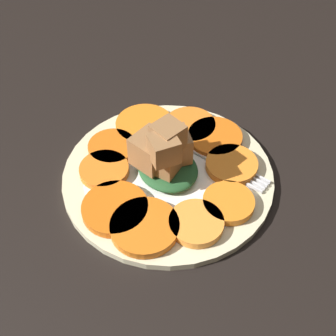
# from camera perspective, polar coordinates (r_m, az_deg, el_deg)

# --- Properties ---
(table_slab) EXTENTS (1.20, 1.20, 0.02)m
(table_slab) POSITION_cam_1_polar(r_m,az_deg,el_deg) (0.64, -0.00, -1.88)
(table_slab) COLOR black
(table_slab) RESTS_ON ground
(plate) EXTENTS (0.28, 0.28, 0.01)m
(plate) POSITION_cam_1_polar(r_m,az_deg,el_deg) (0.63, -0.00, -0.97)
(plate) COLOR beige
(plate) RESTS_ON table_slab
(carrot_slice_0) EXTENTS (0.08, 0.08, 0.01)m
(carrot_slice_0) POSITION_cam_1_polar(r_m,az_deg,el_deg) (0.68, -2.87, 5.24)
(carrot_slice_0) COLOR orange
(carrot_slice_0) RESTS_ON plate
(carrot_slice_1) EXTENTS (0.07, 0.07, 0.01)m
(carrot_slice_1) POSITION_cam_1_polar(r_m,az_deg,el_deg) (0.65, -6.82, 2.49)
(carrot_slice_1) COLOR #D76115
(carrot_slice_1) RESTS_ON plate
(carrot_slice_2) EXTENTS (0.07, 0.07, 0.01)m
(carrot_slice_2) POSITION_cam_1_polar(r_m,az_deg,el_deg) (0.62, -7.79, -0.23)
(carrot_slice_2) COLOR orange
(carrot_slice_2) RESTS_ON plate
(carrot_slice_3) EXTENTS (0.08, 0.08, 0.01)m
(carrot_slice_3) POSITION_cam_1_polar(r_m,az_deg,el_deg) (0.58, -6.48, -4.91)
(carrot_slice_3) COLOR #D45F12
(carrot_slice_3) RESTS_ON plate
(carrot_slice_4) EXTENTS (0.08, 0.08, 0.01)m
(carrot_slice_4) POSITION_cam_1_polar(r_m,az_deg,el_deg) (0.56, -2.86, -7.16)
(carrot_slice_4) COLOR orange
(carrot_slice_4) RESTS_ON plate
(carrot_slice_5) EXTENTS (0.07, 0.07, 0.01)m
(carrot_slice_5) POSITION_cam_1_polar(r_m,az_deg,el_deg) (0.56, 3.47, -6.72)
(carrot_slice_5) COLOR orange
(carrot_slice_5) RESTS_ON plate
(carrot_slice_6) EXTENTS (0.06, 0.06, 0.01)m
(carrot_slice_6) POSITION_cam_1_polar(r_m,az_deg,el_deg) (0.59, 7.38, -4.21)
(carrot_slice_6) COLOR orange
(carrot_slice_6) RESTS_ON plate
(carrot_slice_7) EXTENTS (0.07, 0.07, 0.01)m
(carrot_slice_7) POSITION_cam_1_polar(r_m,az_deg,el_deg) (0.63, 7.77, 0.39)
(carrot_slice_7) COLOR orange
(carrot_slice_7) RESTS_ON plate
(carrot_slice_8) EXTENTS (0.08, 0.08, 0.01)m
(carrot_slice_8) POSITION_cam_1_polar(r_m,az_deg,el_deg) (0.66, 5.73, 3.73)
(carrot_slice_8) COLOR #D76115
(carrot_slice_8) RESTS_ON plate
(carrot_slice_9) EXTENTS (0.07, 0.07, 0.01)m
(carrot_slice_9) POSITION_cam_1_polar(r_m,az_deg,el_deg) (0.68, 2.69, 5.15)
(carrot_slice_9) COLOR orange
(carrot_slice_9) RESTS_ON plate
(center_pile) EXTENTS (0.08, 0.08, 0.08)m
(center_pile) POSITION_cam_1_polar(r_m,az_deg,el_deg) (0.60, -0.42, 1.82)
(center_pile) COLOR #235128
(center_pile) RESTS_ON plate
(fork) EXTENTS (0.18, 0.07, 0.00)m
(fork) POSITION_cam_1_polar(r_m,az_deg,el_deg) (0.64, 5.07, 1.30)
(fork) COLOR silver
(fork) RESTS_ON plate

